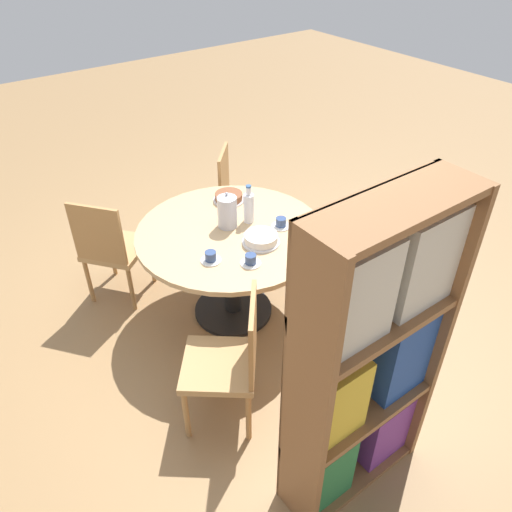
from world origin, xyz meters
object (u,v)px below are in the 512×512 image
at_px(chair_c, 230,359).
at_px(chair_d, 362,277).
at_px(chair_b, 111,247).
at_px(water_bottle, 249,207).
at_px(cup_c, 211,257).
at_px(chair_a, 240,197).
at_px(cup_d, 251,260).
at_px(cake_main, 261,239).
at_px(cake_second, 229,197).
at_px(cup_a, 281,223).
at_px(coffee_pot, 227,211).
at_px(cup_b, 304,229).
at_px(bookshelf, 365,363).

relative_size(chair_c, chair_d, 1.00).
bearing_deg(chair_b, water_bottle, -167.88).
bearing_deg(water_bottle, cup_c, 27.09).
height_order(chair_a, cup_d, chair_a).
distance_m(chair_d, cake_main, 0.76).
height_order(chair_a, chair_c, same).
distance_m(cake_second, cup_c, 0.77).
bearing_deg(chair_c, cup_c, -164.45).
distance_m(chair_b, cup_a, 1.30).
bearing_deg(cup_a, water_bottle, -54.17).
bearing_deg(coffee_pot, cake_main, 101.52).
bearing_deg(water_bottle, cup_b, 122.54).
height_order(bookshelf, cup_c, bookshelf).
height_order(chair_d, cup_c, chair_d).
bearing_deg(coffee_pot, cake_second, -125.06).
height_order(bookshelf, cup_b, bookshelf).
xyz_separation_m(chair_a, cup_a, (0.27, 0.89, 0.29)).
height_order(chair_c, cup_b, chair_c).
xyz_separation_m(chair_b, cake_main, (-0.71, 0.93, 0.30)).
height_order(cake_second, cup_c, cup_c).
bearing_deg(cup_c, cake_second, -132.43).
distance_m(chair_a, cup_b, 1.10).
distance_m(chair_b, cup_c, 1.00).
xyz_separation_m(chair_c, cup_a, (-0.84, -0.60, 0.29)).
bearing_deg(cake_main, coffee_pot, -78.48).
distance_m(chair_a, cup_c, 1.32).
height_order(chair_a, cup_b, chair_a).
bearing_deg(cup_d, chair_b, -64.36).
distance_m(cake_second, cup_a, 0.52).
relative_size(chair_a, cup_d, 6.86).
bearing_deg(cup_a, cup_b, 118.04).
bearing_deg(bookshelf, cup_b, 61.41).
bearing_deg(chair_b, cake_second, -149.86).
bearing_deg(cake_main, cake_second, -103.36).
bearing_deg(coffee_pot, water_bottle, 166.37).
bearing_deg(cup_d, bookshelf, 83.64).
bearing_deg(cup_c, cup_b, 171.50).
bearing_deg(coffee_pot, chair_c, 56.30).
relative_size(chair_d, cup_d, 6.86).
height_order(chair_a, coffee_pot, coffee_pot).
relative_size(cake_main, cup_a, 1.92).
height_order(chair_d, cup_a, chair_d).
xyz_separation_m(cup_b, cup_c, (0.69, -0.10, 0.00)).
distance_m(water_bottle, cake_main, 0.29).
bearing_deg(water_bottle, cake_main, 70.92).
bearing_deg(chair_c, water_bottle, 177.05).
relative_size(chair_c, cake_main, 3.57).
bearing_deg(cake_main, cup_d, 37.54).
bearing_deg(water_bottle, chair_d, 122.08).
height_order(chair_d, cake_main, chair_d).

